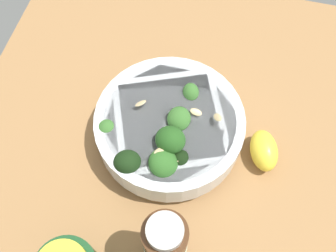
# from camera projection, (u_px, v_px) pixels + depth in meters

# --- Properties ---
(ground_plane) EXTENTS (0.66, 0.66, 0.04)m
(ground_plane) POSITION_uv_depth(u_px,v_px,m) (172.00, 134.00, 0.66)
(ground_plane) COLOR #996D42
(bowl_of_broccoli) EXTENTS (0.22, 0.22, 0.10)m
(bowl_of_broccoli) POSITION_uv_depth(u_px,v_px,m) (167.00, 127.00, 0.59)
(bowl_of_broccoli) COLOR white
(bowl_of_broccoli) RESTS_ON ground_plane
(lemon_wedge) EXTENTS (0.06, 0.08, 0.05)m
(lemon_wedge) POSITION_uv_depth(u_px,v_px,m) (264.00, 150.00, 0.59)
(lemon_wedge) COLOR yellow
(lemon_wedge) RESTS_ON ground_plane
(bottle_tall) EXTENTS (0.05, 0.05, 0.17)m
(bottle_tall) POSITION_uv_depth(u_px,v_px,m) (165.00, 246.00, 0.48)
(bottle_tall) COLOR #472814
(bottle_tall) RESTS_ON ground_plane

